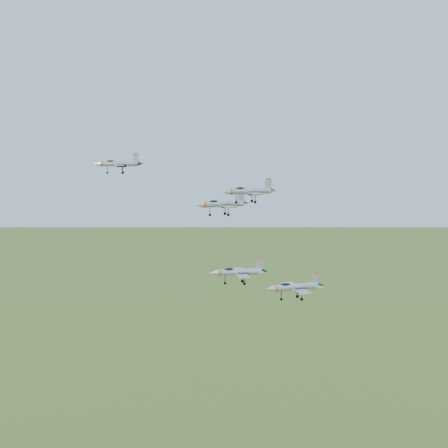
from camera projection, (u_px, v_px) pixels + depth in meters
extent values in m
cylinder|color=#999EA5|center=(119.00, 164.00, 138.90)|extent=(8.16, 2.15, 1.17)
cone|color=#999EA5|center=(97.00, 164.00, 138.42)|extent=(1.75, 1.36, 1.17)
cone|color=black|center=(140.00, 164.00, 139.37)|extent=(1.37, 1.14, 0.99)
ellipsoid|color=black|center=(110.00, 162.00, 138.64)|extent=(2.06, 1.08, 0.74)
cube|color=#999EA5|center=(119.00, 165.00, 136.48)|extent=(2.54, 4.18, 0.13)
cube|color=#999EA5|center=(121.00, 164.00, 141.43)|extent=(2.54, 4.18, 0.13)
cube|color=#999EA5|center=(136.00, 158.00, 139.10)|extent=(1.35, 0.27, 1.89)
cube|color=#E54F10|center=(136.00, 154.00, 138.97)|extent=(1.00, 0.25, 0.31)
cylinder|color=#999EA5|center=(223.00, 204.00, 129.67)|extent=(8.79, 2.10, 1.26)
cone|color=#999EA5|center=(199.00, 205.00, 128.02)|extent=(1.86, 1.42, 1.26)
cone|color=black|center=(246.00, 203.00, 131.25)|extent=(1.45, 1.20, 1.07)
ellipsoid|color=black|center=(213.00, 202.00, 128.93)|extent=(2.21, 1.11, 0.80)
cube|color=#999EA5|center=(228.00, 206.00, 127.22)|extent=(2.63, 4.45, 0.14)
cube|color=#999EA5|center=(220.00, 204.00, 132.30)|extent=(2.63, 4.45, 0.14)
cube|color=#999EA5|center=(241.00, 197.00, 130.73)|extent=(1.46, 0.26, 2.03)
cube|color=#E54F10|center=(241.00, 192.00, 130.58)|extent=(1.07, 0.24, 0.34)
cylinder|color=#999EA5|center=(250.00, 191.00, 120.50)|extent=(8.36, 1.66, 1.20)
cone|color=#999EA5|center=(225.00, 192.00, 119.14)|extent=(1.72, 1.29, 1.20)
cone|color=black|center=(273.00, 190.00, 121.82)|extent=(1.35, 1.09, 1.02)
ellipsoid|color=black|center=(240.00, 189.00, 119.88)|extent=(2.07, 0.97, 0.76)
cube|color=#999EA5|center=(255.00, 193.00, 118.13)|extent=(2.34, 4.17, 0.13)
cube|color=#999EA5|center=(247.00, 191.00, 123.04)|extent=(2.34, 4.17, 0.13)
cube|color=#999EA5|center=(268.00, 184.00, 121.37)|extent=(1.39, 0.19, 1.94)
cube|color=#E54F10|center=(268.00, 179.00, 121.22)|extent=(1.02, 0.18, 0.32)
cylinder|color=#999EA5|center=(240.00, 272.00, 141.57)|extent=(10.10, 2.10, 1.45)
cone|color=#999EA5|center=(213.00, 273.00, 140.62)|extent=(2.10, 1.58, 1.45)
cone|color=black|center=(264.00, 271.00, 142.49)|extent=(1.64, 1.33, 1.23)
ellipsoid|color=black|center=(229.00, 270.00, 141.11)|extent=(2.51, 1.20, 0.92)
cube|color=#999EA5|center=(243.00, 276.00, 138.60)|extent=(2.88, 5.06, 0.16)
cube|color=#999EA5|center=(238.00, 270.00, 144.70)|extent=(2.88, 5.06, 0.16)
cube|color=#999EA5|center=(259.00, 265.00, 142.08)|extent=(1.68, 0.24, 2.34)
cube|color=#E54F10|center=(259.00, 259.00, 141.91)|extent=(1.23, 0.24, 0.39)
cylinder|color=#999EA5|center=(296.00, 287.00, 129.94)|extent=(9.75, 1.96, 1.40)
cone|color=#999EA5|center=(270.00, 289.00, 128.33)|extent=(2.02, 1.51, 1.40)
cone|color=black|center=(320.00, 285.00, 131.49)|extent=(1.57, 1.27, 1.19)
ellipsoid|color=black|center=(285.00, 285.00, 129.21)|extent=(2.42, 1.14, 0.89)
cube|color=#999EA5|center=(303.00, 291.00, 127.17)|extent=(2.75, 4.87, 0.15)
cube|color=#999EA5|center=(291.00, 285.00, 132.90)|extent=(2.75, 4.87, 0.15)
cube|color=#999EA5|center=(315.00, 279.00, 130.96)|extent=(1.62, 0.22, 2.26)
cube|color=#E54F10|center=(316.00, 273.00, 130.79)|extent=(1.19, 0.22, 0.38)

